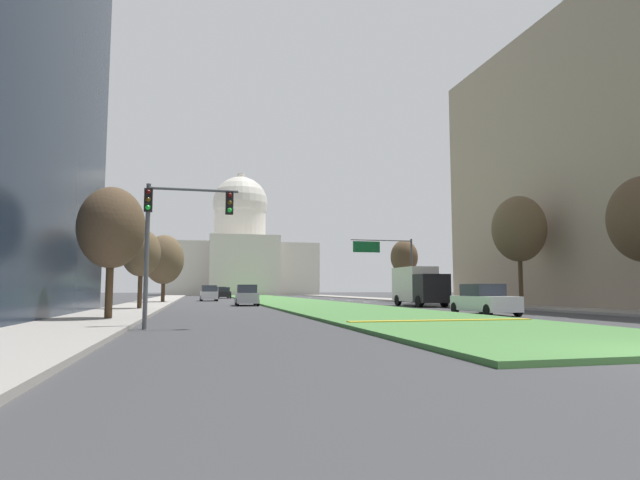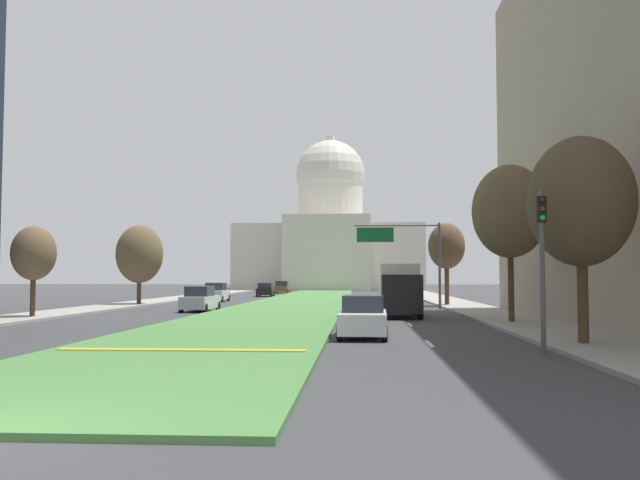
# 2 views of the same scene
# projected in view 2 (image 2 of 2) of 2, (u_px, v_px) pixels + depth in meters

# --- Properties ---
(ground_plane) EXTENTS (260.00, 260.00, 0.00)m
(ground_plane) POSITION_uv_depth(u_px,v_px,m) (305.00, 300.00, 67.63)
(ground_plane) COLOR #3D3D3F
(grass_median) EXTENTS (8.75, 104.29, 0.14)m
(grass_median) POSITION_uv_depth(u_px,v_px,m) (300.00, 302.00, 61.86)
(grass_median) COLOR #4C8442
(grass_median) RESTS_ON ground_plane
(median_curb_nose) EXTENTS (7.87, 0.50, 0.04)m
(median_curb_nose) POSITION_uv_depth(u_px,v_px,m) (181.00, 350.00, 20.75)
(median_curb_nose) COLOR gold
(median_curb_nose) RESTS_ON grass_median
(lane_dashes_right) EXTENTS (0.16, 61.71, 0.01)m
(lane_dashes_right) POSITION_uv_depth(u_px,v_px,m) (392.00, 307.00, 52.81)
(lane_dashes_right) COLOR silver
(lane_dashes_right) RESTS_ON ground_plane
(sidewalk_left) EXTENTS (4.00, 104.29, 0.15)m
(sidewalk_left) POSITION_uv_depth(u_px,v_px,m) (133.00, 304.00, 56.92)
(sidewalk_left) COLOR #9E9991
(sidewalk_left) RESTS_ON ground_plane
(sidewalk_right) EXTENTS (4.00, 104.29, 0.15)m
(sidewalk_right) POSITION_uv_depth(u_px,v_px,m) (460.00, 305.00, 55.25)
(sidewalk_right) COLOR #9E9991
(sidewalk_right) RESTS_ON ground_plane
(capitol_building) EXTENTS (33.56, 28.67, 29.22)m
(capitol_building) POSITION_uv_depth(u_px,v_px,m) (330.00, 240.00, 125.11)
(capitol_building) COLOR beige
(capitol_building) RESTS_ON ground_plane
(traffic_light_near_right) EXTENTS (0.28, 0.35, 5.20)m
(traffic_light_near_right) POSITION_uv_depth(u_px,v_px,m) (542.00, 250.00, 21.07)
(traffic_light_near_right) COLOR #515456
(traffic_light_near_right) RESTS_ON ground_plane
(overhead_guide_sign) EXTENTS (6.55, 0.20, 6.50)m
(overhead_guide_sign) POSITION_uv_depth(u_px,v_px,m) (406.00, 247.00, 50.09)
(overhead_guide_sign) COLOR #515456
(overhead_guide_sign) RESTS_ON ground_plane
(street_tree_right_near) EXTENTS (3.69, 3.69, 7.41)m
(street_tree_right_near) POSITION_uv_depth(u_px,v_px,m) (581.00, 202.00, 23.33)
(street_tree_right_near) COLOR #4C3823
(street_tree_right_near) RESTS_ON ground_plane
(street_tree_left_mid) EXTENTS (2.52, 2.52, 5.38)m
(street_tree_left_mid) POSITION_uv_depth(u_px,v_px,m) (34.00, 254.00, 38.42)
(street_tree_left_mid) COLOR #4C3823
(street_tree_left_mid) RESTS_ON ground_plane
(street_tree_right_mid) EXTENTS (3.88, 3.88, 8.26)m
(street_tree_right_mid) POSITION_uv_depth(u_px,v_px,m) (510.00, 212.00, 34.33)
(street_tree_right_mid) COLOR #4C3823
(street_tree_right_mid) RESTS_ON ground_plane
(street_tree_left_far) EXTENTS (3.90, 3.90, 6.77)m
(street_tree_left_far) POSITION_uv_depth(u_px,v_px,m) (140.00, 254.00, 55.73)
(street_tree_left_far) COLOR #4C3823
(street_tree_left_far) RESTS_ON ground_plane
(street_tree_right_far) EXTENTS (3.02, 3.02, 6.83)m
(street_tree_right_far) POSITION_uv_depth(u_px,v_px,m) (447.00, 247.00, 54.51)
(street_tree_right_far) COLOR #4C3823
(street_tree_right_far) RESTS_ON ground_plane
(sedan_lead_stopped) EXTENTS (2.03, 4.61, 1.69)m
(sedan_lead_stopped) POSITION_uv_depth(u_px,v_px,m) (363.00, 317.00, 26.84)
(sedan_lead_stopped) COLOR silver
(sedan_lead_stopped) RESTS_ON ground_plane
(sedan_midblock) EXTENTS (2.01, 4.42, 1.77)m
(sedan_midblock) POSITION_uv_depth(u_px,v_px,m) (200.00, 300.00, 46.11)
(sedan_midblock) COLOR #BCBCC1
(sedan_midblock) RESTS_ON ground_plane
(sedan_distant) EXTENTS (2.06, 4.49, 1.83)m
(sedan_distant) POSITION_uv_depth(u_px,v_px,m) (216.00, 293.00, 64.10)
(sedan_distant) COLOR silver
(sedan_distant) RESTS_ON ground_plane
(sedan_far_horizon) EXTENTS (2.10, 4.34, 1.65)m
(sedan_far_horizon) POSITION_uv_depth(u_px,v_px,m) (265.00, 290.00, 80.10)
(sedan_far_horizon) COLOR black
(sedan_far_horizon) RESTS_ON ground_plane
(sedan_very_far) EXTENTS (2.07, 4.67, 1.76)m
(sedan_very_far) POSITION_uv_depth(u_px,v_px,m) (282.00, 287.00, 95.54)
(sedan_very_far) COLOR brown
(sedan_very_far) RESTS_ON ground_plane
(box_truck_delivery) EXTENTS (2.40, 6.40, 3.20)m
(box_truck_delivery) POSITION_uv_depth(u_px,v_px,m) (399.00, 289.00, 40.31)
(box_truck_delivery) COLOR black
(box_truck_delivery) RESTS_ON ground_plane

